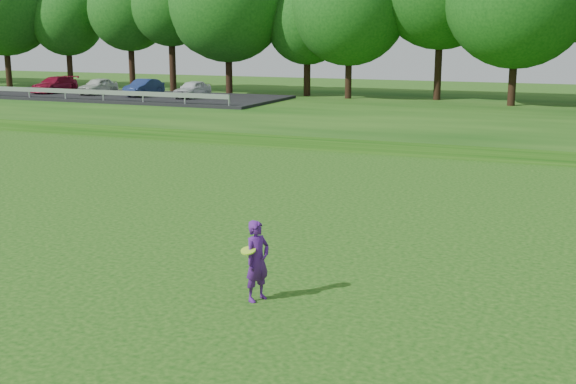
% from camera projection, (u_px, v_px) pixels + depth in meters
% --- Properties ---
extents(ground, '(140.00, 140.00, 0.00)m').
position_uv_depth(ground, '(153.00, 303.00, 14.16)').
color(ground, '#0E3F0C').
rests_on(ground, ground).
extents(berm, '(130.00, 30.00, 0.60)m').
position_uv_depth(berm, '(454.00, 114.00, 44.79)').
color(berm, '#0E3F0C').
rests_on(berm, ground).
extents(walking_path, '(130.00, 1.60, 0.04)m').
position_uv_depth(walking_path, '(399.00, 152.00, 32.21)').
color(walking_path, gray).
rests_on(walking_path, ground).
extents(parking_lot, '(24.00, 9.00, 1.38)m').
position_uv_depth(parking_lot, '(116.00, 92.00, 52.57)').
color(parking_lot, black).
rests_on(parking_lot, berm).
extents(woman, '(0.58, 0.70, 1.63)m').
position_uv_depth(woman, '(257.00, 261.00, 14.16)').
color(woman, '#511B7D').
rests_on(woman, ground).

